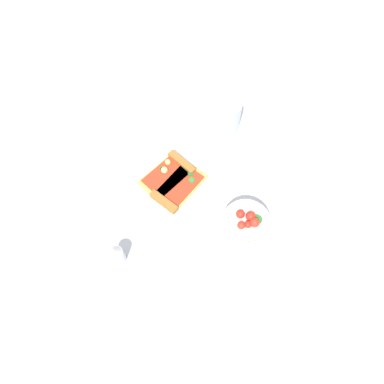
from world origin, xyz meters
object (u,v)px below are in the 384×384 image
at_px(salad_bowl, 246,225).
at_px(pizza_slice_near, 176,189).
at_px(pepper_shaker, 117,255).
at_px(soda_glass, 226,116).
at_px(pizza_slice_far, 170,173).
at_px(plate, 173,184).

bearing_deg(salad_bowl, pizza_slice_near, 103.29).
xyz_separation_m(salad_bowl, pepper_shaker, (-0.28, 0.17, -0.00)).
bearing_deg(soda_glass, salad_bowl, -128.77).
xyz_separation_m(pizza_slice_near, pizza_slice_far, (0.02, 0.05, 0.00)).
height_order(plate, pizza_slice_far, pizza_slice_far).
height_order(pizza_slice_near, soda_glass, soda_glass).
distance_m(pizza_slice_near, salad_bowl, 0.21).
distance_m(pizza_slice_far, pepper_shaker, 0.27).
height_order(pizza_slice_far, salad_bowl, salad_bowl).
xyz_separation_m(pizza_slice_far, pepper_shaker, (-0.26, -0.08, 0.01)).
height_order(pizza_slice_far, pepper_shaker, pepper_shaker).
relative_size(plate, salad_bowl, 2.18).
bearing_deg(pizza_slice_far, salad_bowl, -84.07).
height_order(pizza_slice_far, soda_glass, soda_glass).
bearing_deg(salad_bowl, plate, 99.77).
relative_size(pizza_slice_near, soda_glass, 1.40).
bearing_deg(salad_bowl, pizza_slice_far, 95.93).
distance_m(plate, pizza_slice_near, 0.03).
bearing_deg(pizza_slice_far, pepper_shaker, -161.62).
distance_m(pizza_slice_far, salad_bowl, 0.26).
bearing_deg(pizza_slice_near, plate, 67.51).
xyz_separation_m(pizza_slice_far, salad_bowl, (0.03, -0.26, 0.01)).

